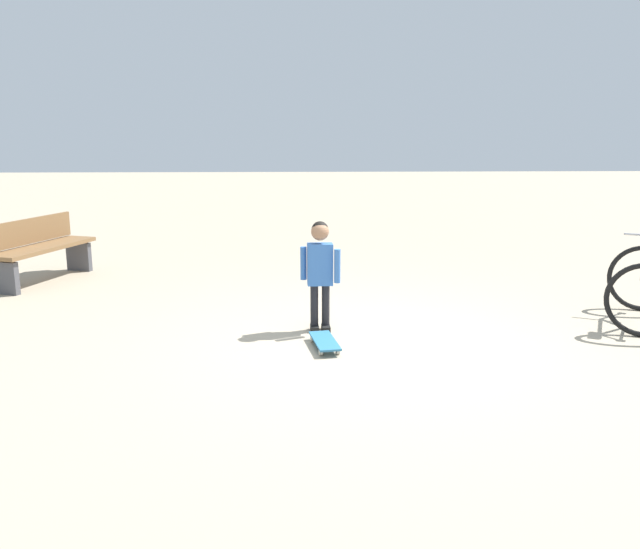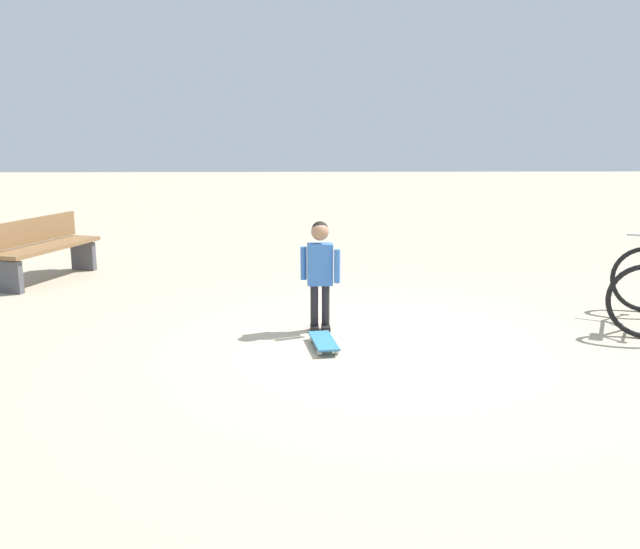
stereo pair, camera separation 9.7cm
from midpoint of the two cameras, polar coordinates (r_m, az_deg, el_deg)
name	(u,v)px [view 2 (the right image)]	position (r m, az deg, el deg)	size (l,w,h in m)	color
ground_plane	(375,345)	(6.03, 5.27, -6.06)	(50.00, 50.00, 0.00)	tan
child_person	(320,264)	(6.28, 0.44, 0.94)	(0.21, 0.38, 1.06)	black
skateboard	(324,342)	(5.91, 0.80, -5.81)	(0.57, 0.28, 0.07)	teal
street_bench	(44,248)	(9.14, -22.43, 2.14)	(1.66, 0.92, 0.80)	brown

